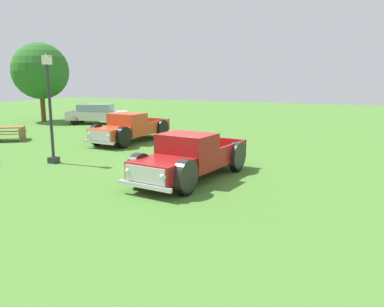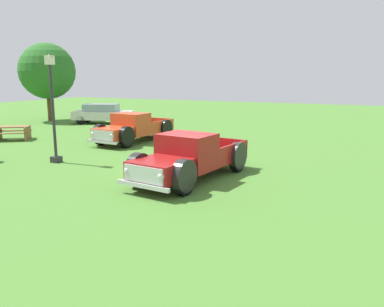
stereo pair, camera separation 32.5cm
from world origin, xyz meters
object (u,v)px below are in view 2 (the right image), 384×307
(lamp_post_near, at_px, (53,107))
(oak_tree_east, at_px, (47,71))
(pickup_truck_behind_left, at_px, (130,129))
(sedan_distant_a, at_px, (103,113))
(picnic_table, at_px, (13,131))
(pickup_truck_foreground, at_px, (186,159))

(lamp_post_near, distance_m, oak_tree_east, 16.61)
(pickup_truck_behind_left, height_order, oak_tree_east, oak_tree_east)
(pickup_truck_behind_left, distance_m, sedan_distant_a, 9.40)
(pickup_truck_behind_left, relative_size, picnic_table, 2.31)
(pickup_truck_foreground, distance_m, oak_tree_east, 21.86)
(sedan_distant_a, relative_size, picnic_table, 2.06)
(pickup_truck_foreground, xyz_separation_m, lamp_post_near, (0.37, 6.25, 1.55))
(pickup_truck_behind_left, bearing_deg, pickup_truck_foreground, -133.42)
(sedan_distant_a, xyz_separation_m, oak_tree_east, (-0.35, 4.97, 3.14))
(picnic_table, xyz_separation_m, oak_tree_east, (8.17, 5.24, 3.43))
(pickup_truck_foreground, bearing_deg, sedan_distant_a, 46.59)
(lamp_post_near, bearing_deg, pickup_truck_foreground, -93.40)
(sedan_distant_a, xyz_separation_m, lamp_post_near, (-11.96, -6.79, 1.55))
(picnic_table, bearing_deg, pickup_truck_foreground, -106.62)
(lamp_post_near, bearing_deg, pickup_truck_behind_left, -0.40)
(pickup_truck_foreground, height_order, pickup_truck_behind_left, pickup_truck_foreground)
(pickup_truck_behind_left, distance_m, lamp_post_near, 5.72)
(pickup_truck_foreground, bearing_deg, oak_tree_east, 56.36)
(lamp_post_near, bearing_deg, picnic_table, 62.18)
(pickup_truck_behind_left, bearing_deg, picnic_table, 107.46)
(picnic_table, relative_size, oak_tree_east, 0.38)
(pickup_truck_foreground, distance_m, lamp_post_near, 6.45)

